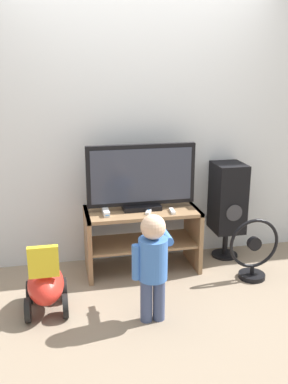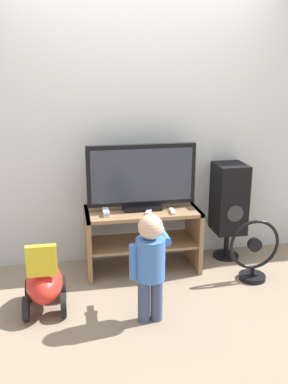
% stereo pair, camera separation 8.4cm
% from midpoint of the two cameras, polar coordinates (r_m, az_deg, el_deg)
% --- Properties ---
extents(ground_plane, '(16.00, 16.00, 0.00)m').
position_cam_midpoint_polar(ground_plane, '(3.78, 1.05, -11.68)').
color(ground_plane, gray).
extents(wall_back, '(10.00, 0.06, 2.60)m').
position_cam_midpoint_polar(wall_back, '(3.90, -0.49, 9.37)').
color(wall_back, silver).
rests_on(wall_back, ground_plane).
extents(tv_stand, '(1.00, 0.47, 0.57)m').
position_cam_midpoint_polar(tv_stand, '(3.83, 0.37, -5.19)').
color(tv_stand, '#93704C').
rests_on(tv_stand, ground_plane).
extents(television, '(0.95, 0.20, 0.57)m').
position_cam_midpoint_polar(television, '(3.70, 0.32, 1.90)').
color(television, black).
rests_on(television, tv_stand).
extents(game_console, '(0.05, 0.18, 0.04)m').
position_cam_midpoint_polar(game_console, '(3.65, -4.46, -2.63)').
color(game_console, white).
rests_on(game_console, tv_stand).
extents(remote_primary, '(0.04, 0.13, 0.03)m').
position_cam_midpoint_polar(remote_primary, '(3.69, 4.44, -2.59)').
color(remote_primary, white).
rests_on(remote_primary, tv_stand).
extents(remote_secondary, '(0.09, 0.13, 0.03)m').
position_cam_midpoint_polar(remote_secondary, '(3.67, 1.31, -2.62)').
color(remote_secondary, white).
rests_on(remote_secondary, tv_stand).
extents(child, '(0.31, 0.46, 0.81)m').
position_cam_midpoint_polar(child, '(3.04, 1.67, -8.95)').
color(child, '#3F4C72').
rests_on(child, ground_plane).
extents(speaker_tower, '(0.28, 0.33, 0.92)m').
position_cam_midpoint_polar(speaker_tower, '(4.09, 11.84, -1.03)').
color(speaker_tower, black).
rests_on(speaker_tower, ground_plane).
extents(floor_fan, '(0.45, 0.23, 0.55)m').
position_cam_midpoint_polar(floor_fan, '(3.82, 15.06, -7.88)').
color(floor_fan, black).
rests_on(floor_fan, ground_plane).
extents(ride_on_toy, '(0.31, 0.47, 0.57)m').
position_cam_midpoint_polar(ride_on_toy, '(3.35, -12.43, -11.80)').
color(ride_on_toy, red).
rests_on(ride_on_toy, ground_plane).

